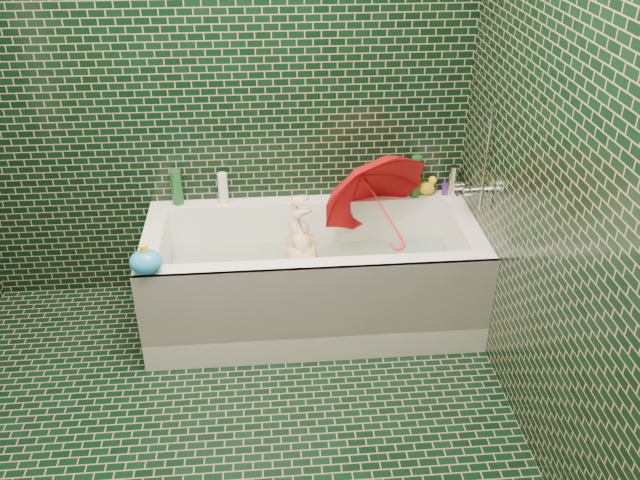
{
  "coord_description": "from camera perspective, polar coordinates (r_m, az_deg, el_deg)",
  "views": [
    {
      "loc": [
        0.23,
        -1.94,
        2.24
      ],
      "look_at": [
        0.47,
        0.82,
        0.6
      ],
      "focal_mm": 38.0,
      "sensor_mm": 36.0,
      "label": 1
    }
  ],
  "objects": [
    {
      "name": "floor",
      "position": [
        2.97,
        -8.15,
        -18.78
      ],
      "size": [
        2.8,
        2.8,
        0.0
      ],
      "primitive_type": "plane",
      "color": "black",
      "rests_on": "ground"
    },
    {
      "name": "wall_back",
      "position": [
        3.49,
        -8.82,
        13.77
      ],
      "size": [
        2.8,
        0.0,
        2.8
      ],
      "primitive_type": "plane",
      "rotation": [
        1.57,
        0.0,
        0.0
      ],
      "color": "black",
      "rests_on": "floor"
    },
    {
      "name": "wall_right",
      "position": [
        2.42,
        21.78,
        4.17
      ],
      "size": [
        0.0,
        2.8,
        2.8
      ],
      "primitive_type": "plane",
      "rotation": [
        1.57,
        0.0,
        -1.57
      ],
      "color": "black",
      "rests_on": "floor"
    },
    {
      "name": "bathtub",
      "position": [
        3.58,
        -0.6,
        -3.89
      ],
      "size": [
        1.7,
        0.75,
        0.55
      ],
      "color": "white",
      "rests_on": "floor"
    },
    {
      "name": "bath_mat",
      "position": [
        3.63,
        -0.62,
        -4.46
      ],
      "size": [
        1.35,
        0.47,
        0.01
      ],
      "primitive_type": "cube",
      "color": "green",
      "rests_on": "bathtub"
    },
    {
      "name": "water",
      "position": [
        3.55,
        -0.63,
        -2.56
      ],
      "size": [
        1.48,
        0.53,
        0.0
      ],
      "primitive_type": "cube",
      "color": "silver",
      "rests_on": "bathtub"
    },
    {
      "name": "faucet",
      "position": [
        3.45,
        12.97,
        4.65
      ],
      "size": [
        0.18,
        0.19,
        0.55
      ],
      "color": "silver",
      "rests_on": "wall_right"
    },
    {
      "name": "child",
      "position": [
        3.52,
        -1.04,
        -2.68
      ],
      "size": [
        0.83,
        0.33,
        0.26
      ],
      "primitive_type": "imported",
      "rotation": [
        -1.48,
        0.0,
        -1.62
      ],
      "color": "beige",
      "rests_on": "bathtub"
    },
    {
      "name": "umbrella",
      "position": [
        3.49,
        5.31,
        2.67
      ],
      "size": [
        0.77,
        0.89,
        0.84
      ],
      "primitive_type": "imported",
      "rotation": [
        0.52,
        -0.24,
        0.3
      ],
      "color": "red",
      "rests_on": "bathtub"
    },
    {
      "name": "soap_bottle_a",
      "position": [
        3.84,
        10.97,
        3.92
      ],
      "size": [
        0.1,
        0.1,
        0.23
      ],
      "primitive_type": "imported",
      "rotation": [
        0.0,
        0.0,
        -0.1
      ],
      "color": "white",
      "rests_on": "bathtub"
    },
    {
      "name": "soap_bottle_b",
      "position": [
        3.81,
        10.86,
        3.67
      ],
      "size": [
        0.11,
        0.11,
        0.2
      ],
      "primitive_type": "imported",
      "rotation": [
        0.0,
        0.0,
        -0.24
      ],
      "color": "#391B68",
      "rests_on": "bathtub"
    },
    {
      "name": "soap_bottle_c",
      "position": [
        3.79,
        8.6,
        3.75
      ],
      "size": [
        0.15,
        0.15,
        0.18
      ],
      "primitive_type": "imported",
      "rotation": [
        0.0,
        0.0,
        -0.04
      ],
      "color": "#14481C",
      "rests_on": "bathtub"
    },
    {
      "name": "bottle_right_tall",
      "position": [
        3.72,
        8.06,
        5.32
      ],
      "size": [
        0.07,
        0.07,
        0.24
      ],
      "primitive_type": "cylinder",
      "rotation": [
        0.0,
        0.0,
        0.41
      ],
      "color": "#14481C",
      "rests_on": "bathtub"
    },
    {
      "name": "bottle_right_pump",
      "position": [
        3.77,
        11.14,
        4.87
      ],
      "size": [
        0.06,
        0.06,
        0.18
      ],
      "primitive_type": "cylinder",
      "rotation": [
        0.0,
        0.0,
        0.3
      ],
      "color": "silver",
      "rests_on": "bathtub"
    },
    {
      "name": "bottle_left_tall",
      "position": [
        3.69,
        -11.97,
        4.36
      ],
      "size": [
        0.06,
        0.06,
        0.19
      ],
      "primitive_type": "cylinder",
      "rotation": [
        0.0,
        0.0,
        0.07
      ],
      "color": "#14481C",
      "rests_on": "bathtub"
    },
    {
      "name": "bottle_left_short",
      "position": [
        3.66,
        -8.16,
        4.31
      ],
      "size": [
        0.07,
        0.07,
        0.18
      ],
      "primitive_type": "cylinder",
      "rotation": [
        0.0,
        0.0,
        0.43
      ],
      "color": "white",
      "rests_on": "bathtub"
    },
    {
      "name": "rubber_duck",
      "position": [
        3.79,
        9.06,
        4.44
      ],
      "size": [
        0.13,
        0.11,
        0.1
      ],
      "rotation": [
        0.0,
        0.0,
        0.39
      ],
      "color": "yellow",
      "rests_on": "bathtub"
    },
    {
      "name": "bath_toy",
      "position": [
        3.13,
        -14.45,
        -1.77
      ],
      "size": [
        0.15,
        0.12,
        0.15
      ],
      "rotation": [
        0.0,
        0.0,
        -0.01
      ],
      "color": "#1984E4",
      "rests_on": "bathtub"
    }
  ]
}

